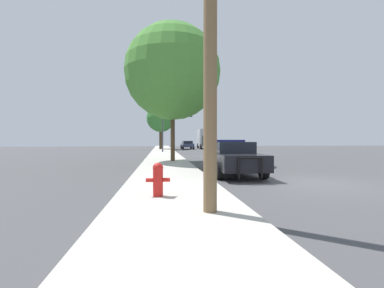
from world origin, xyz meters
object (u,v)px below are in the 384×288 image
(traffic_light, at_px, (175,121))
(tree_sidewalk_near, at_px, (173,72))
(fire_hydrant, at_px, (158,178))
(car_background_distant, at_px, (187,145))
(police_car, at_px, (232,157))
(box_truck, at_px, (205,138))
(tree_sidewalk_far, at_px, (161,118))

(traffic_light, relative_size, tree_sidewalk_near, 0.57)
(fire_hydrant, height_order, car_background_distant, car_background_distant)
(police_car, height_order, box_truck, box_truck)
(police_car, height_order, traffic_light, traffic_light)
(police_car, xyz_separation_m, fire_hydrant, (-3.25, -4.79, -0.20))
(fire_hydrant, xyz_separation_m, traffic_light, (1.70, 23.98, 3.23))
(police_car, height_order, fire_hydrant, police_car)
(traffic_light, bearing_deg, fire_hydrant, -94.05)
(police_car, distance_m, traffic_light, 19.49)
(car_background_distant, height_order, tree_sidewalk_far, tree_sidewalk_far)
(box_truck, relative_size, tree_sidewalk_far, 1.08)
(traffic_light, xyz_separation_m, car_background_distant, (2.80, 12.41, -3.06))
(car_background_distant, bearing_deg, tree_sidewalk_near, -99.97)
(traffic_light, bearing_deg, box_truck, 66.63)
(car_background_distant, height_order, tree_sidewalk_near, tree_sidewalk_near)
(box_truck, distance_m, tree_sidewalk_near, 28.73)
(traffic_light, height_order, tree_sidewalk_near, tree_sidewalk_near)
(fire_hydrant, relative_size, tree_sidewalk_far, 0.12)
(tree_sidewalk_near, distance_m, tree_sidewalk_far, 24.30)
(fire_hydrant, relative_size, car_background_distant, 0.20)
(tree_sidewalk_near, bearing_deg, fire_hydrant, -94.62)
(fire_hydrant, bearing_deg, car_background_distant, 82.96)
(car_background_distant, distance_m, box_truck, 4.04)
(tree_sidewalk_near, relative_size, tree_sidewalk_far, 1.27)
(traffic_light, distance_m, tree_sidewalk_far, 11.24)
(traffic_light, height_order, car_background_distant, traffic_light)
(box_truck, height_order, tree_sidewalk_far, tree_sidewalk_far)
(fire_hydrant, bearing_deg, tree_sidewalk_near, 85.38)
(police_car, bearing_deg, traffic_light, -83.92)
(police_car, bearing_deg, car_background_distant, -90.80)
(fire_hydrant, bearing_deg, traffic_light, 85.95)
(traffic_light, bearing_deg, car_background_distant, 77.30)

